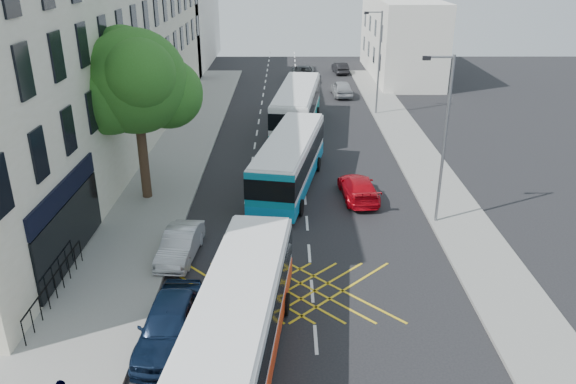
{
  "coord_description": "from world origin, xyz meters",
  "views": [
    {
      "loc": [
        -0.98,
        -12.7,
        12.22
      ],
      "look_at": [
        -0.94,
        10.75,
        2.2
      ],
      "focal_mm": 35.0,
      "sensor_mm": 36.0,
      "label": 1
    }
  ],
  "objects_px": {
    "street_tree": "(135,83)",
    "bus_mid": "(290,161)",
    "red_hatchback": "(358,188)",
    "distant_car_silver": "(342,88)",
    "distant_car_grey": "(303,74)",
    "distant_car_dark": "(340,68)",
    "parked_car_silver": "(180,244)",
    "parked_car_blue": "(170,324)",
    "bus_far": "(297,107)",
    "bus_near": "(239,324)",
    "lamp_near": "(443,133)",
    "lamp_far": "(378,58)"
  },
  "relations": [
    {
      "from": "street_tree",
      "to": "distant_car_grey",
      "type": "bearing_deg",
      "value": 73.14
    },
    {
      "from": "street_tree",
      "to": "parked_car_silver",
      "type": "relative_size",
      "value": 2.3
    },
    {
      "from": "distant_car_silver",
      "to": "parked_car_blue",
      "type": "bearing_deg",
      "value": 72.15
    },
    {
      "from": "street_tree",
      "to": "parked_car_blue",
      "type": "height_order",
      "value": "street_tree"
    },
    {
      "from": "distant_car_silver",
      "to": "parked_car_silver",
      "type": "bearing_deg",
      "value": 68.32
    },
    {
      "from": "bus_near",
      "to": "distant_car_dark",
      "type": "relative_size",
      "value": 2.77
    },
    {
      "from": "lamp_far",
      "to": "bus_far",
      "type": "height_order",
      "value": "lamp_far"
    },
    {
      "from": "parked_car_silver",
      "to": "red_hatchback",
      "type": "bearing_deg",
      "value": 41.98
    },
    {
      "from": "street_tree",
      "to": "red_hatchback",
      "type": "relative_size",
      "value": 2.05
    },
    {
      "from": "parked_car_silver",
      "to": "distant_car_silver",
      "type": "height_order",
      "value": "distant_car_silver"
    },
    {
      "from": "bus_far",
      "to": "street_tree",
      "type": "bearing_deg",
      "value": -115.64
    },
    {
      "from": "street_tree",
      "to": "bus_mid",
      "type": "height_order",
      "value": "street_tree"
    },
    {
      "from": "parked_car_silver",
      "to": "red_hatchback",
      "type": "relative_size",
      "value": 0.89
    },
    {
      "from": "street_tree",
      "to": "lamp_far",
      "type": "height_order",
      "value": "street_tree"
    },
    {
      "from": "distant_car_grey",
      "to": "bus_near",
      "type": "bearing_deg",
      "value": -93.43
    },
    {
      "from": "distant_car_silver",
      "to": "bus_mid",
      "type": "bearing_deg",
      "value": 73.68
    },
    {
      "from": "bus_mid",
      "to": "parked_car_blue",
      "type": "relative_size",
      "value": 2.34
    },
    {
      "from": "bus_mid",
      "to": "lamp_near",
      "type": "bearing_deg",
      "value": -22.14
    },
    {
      "from": "bus_mid",
      "to": "bus_far",
      "type": "height_order",
      "value": "bus_far"
    },
    {
      "from": "distant_car_grey",
      "to": "distant_car_silver",
      "type": "bearing_deg",
      "value": -63.08
    },
    {
      "from": "distant_car_silver",
      "to": "distant_car_dark",
      "type": "distance_m",
      "value": 10.68
    },
    {
      "from": "parked_car_silver",
      "to": "parked_car_blue",
      "type": "bearing_deg",
      "value": -78.07
    },
    {
      "from": "bus_near",
      "to": "parked_car_blue",
      "type": "bearing_deg",
      "value": 164.07
    },
    {
      "from": "red_hatchback",
      "to": "distant_car_silver",
      "type": "height_order",
      "value": "distant_car_silver"
    },
    {
      "from": "bus_far",
      "to": "parked_car_silver",
      "type": "relative_size",
      "value": 3.03
    },
    {
      "from": "parked_car_blue",
      "to": "lamp_near",
      "type": "bearing_deg",
      "value": 41.67
    },
    {
      "from": "bus_mid",
      "to": "distant_car_silver",
      "type": "bearing_deg",
      "value": 88.24
    },
    {
      "from": "bus_far",
      "to": "distant_car_silver",
      "type": "bearing_deg",
      "value": 74.79
    },
    {
      "from": "parked_car_blue",
      "to": "distant_car_grey",
      "type": "xyz_separation_m",
      "value": [
        5.6,
        42.54,
        -0.08
      ]
    },
    {
      "from": "bus_near",
      "to": "distant_car_silver",
      "type": "bearing_deg",
      "value": 86.02
    },
    {
      "from": "distant_car_grey",
      "to": "street_tree",
      "type": "bearing_deg",
      "value": -106.08
    },
    {
      "from": "lamp_far",
      "to": "parked_car_silver",
      "type": "distance_m",
      "value": 26.45
    },
    {
      "from": "parked_car_blue",
      "to": "parked_car_silver",
      "type": "height_order",
      "value": "parked_car_blue"
    },
    {
      "from": "bus_mid",
      "to": "red_hatchback",
      "type": "relative_size",
      "value": 2.51
    },
    {
      "from": "parked_car_blue",
      "to": "distant_car_grey",
      "type": "height_order",
      "value": "parked_car_blue"
    },
    {
      "from": "parked_car_blue",
      "to": "parked_car_silver",
      "type": "xyz_separation_m",
      "value": [
        -0.7,
        5.83,
        -0.16
      ]
    },
    {
      "from": "bus_mid",
      "to": "red_hatchback",
      "type": "xyz_separation_m",
      "value": [
        3.69,
        -1.55,
        -0.94
      ]
    },
    {
      "from": "distant_car_grey",
      "to": "distant_car_silver",
      "type": "height_order",
      "value": "distant_car_silver"
    },
    {
      "from": "red_hatchback",
      "to": "distant_car_silver",
      "type": "relative_size",
      "value": 1.02
    },
    {
      "from": "bus_mid",
      "to": "red_hatchback",
      "type": "distance_m",
      "value": 4.11
    },
    {
      "from": "street_tree",
      "to": "bus_far",
      "type": "distance_m",
      "value": 16.07
    },
    {
      "from": "lamp_near",
      "to": "parked_car_silver",
      "type": "xyz_separation_m",
      "value": [
        -11.8,
        -3.33,
        -3.99
      ]
    },
    {
      "from": "red_hatchback",
      "to": "distant_car_dark",
      "type": "height_order",
      "value": "red_hatchback"
    },
    {
      "from": "distant_car_grey",
      "to": "distant_car_silver",
      "type": "relative_size",
      "value": 1.21
    },
    {
      "from": "bus_near",
      "to": "parked_car_silver",
      "type": "height_order",
      "value": "bus_near"
    },
    {
      "from": "lamp_far",
      "to": "distant_car_dark",
      "type": "bearing_deg",
      "value": 94.42
    },
    {
      "from": "parked_car_silver",
      "to": "distant_car_grey",
      "type": "xyz_separation_m",
      "value": [
        6.3,
        36.7,
        0.08
      ]
    },
    {
      "from": "distant_car_grey",
      "to": "distant_car_dark",
      "type": "xyz_separation_m",
      "value": [
        4.16,
        3.82,
        -0.1
      ]
    },
    {
      "from": "bus_near",
      "to": "bus_mid",
      "type": "xyz_separation_m",
      "value": [
        1.65,
        14.7,
        0.05
      ]
    },
    {
      "from": "lamp_near",
      "to": "bus_far",
      "type": "relative_size",
      "value": 0.69
    }
  ]
}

